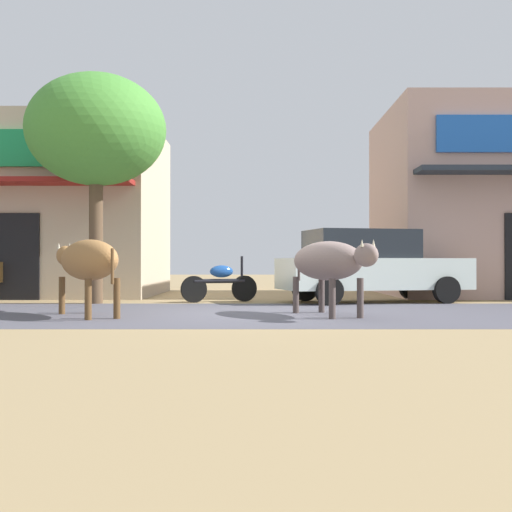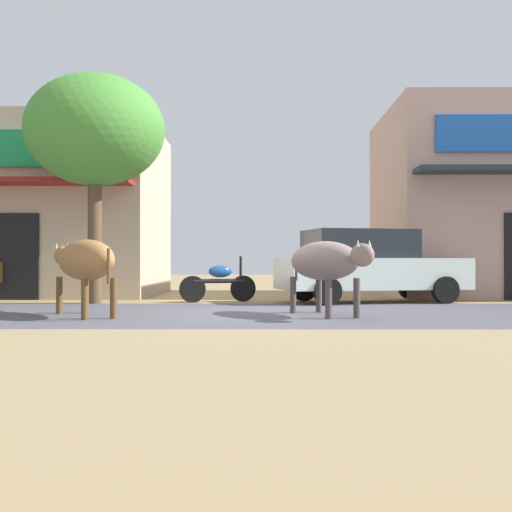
{
  "view_description": "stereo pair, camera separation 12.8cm",
  "coord_description": "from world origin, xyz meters",
  "px_view_note": "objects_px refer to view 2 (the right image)",
  "views": [
    {
      "loc": [
        -0.06,
        -12.25,
        0.9
      ],
      "look_at": [
        -0.02,
        1.43,
        1.03
      ],
      "focal_mm": 48.47,
      "sensor_mm": 36.0,
      "label": 1
    },
    {
      "loc": [
        0.07,
        -12.25,
        0.9
      ],
      "look_at": [
        -0.02,
        1.43,
        1.03
      ],
      "focal_mm": 48.47,
      "sensor_mm": 36.0,
      "label": 2
    }
  ],
  "objects_px": {
    "parked_hatchback_car": "(368,265)",
    "cow_far_dark": "(325,261)",
    "parked_motorcycle": "(219,282)",
    "roadside_tree": "(95,131)",
    "cow_near_brown": "(84,261)"
  },
  "relations": [
    {
      "from": "parked_hatchback_car",
      "to": "parked_motorcycle",
      "type": "relative_size",
      "value": 2.61
    },
    {
      "from": "cow_far_dark",
      "to": "parked_motorcycle",
      "type": "bearing_deg",
      "value": 116.4
    },
    {
      "from": "parked_hatchback_car",
      "to": "cow_far_dark",
      "type": "bearing_deg",
      "value": -108.72
    },
    {
      "from": "roadside_tree",
      "to": "parked_motorcycle",
      "type": "height_order",
      "value": "roadside_tree"
    },
    {
      "from": "parked_hatchback_car",
      "to": "cow_near_brown",
      "type": "xyz_separation_m",
      "value": [
        -5.42,
        -4.06,
        0.09
      ]
    },
    {
      "from": "parked_hatchback_car",
      "to": "parked_motorcycle",
      "type": "height_order",
      "value": "parked_hatchback_car"
    },
    {
      "from": "roadside_tree",
      "to": "parked_motorcycle",
      "type": "distance_m",
      "value": 4.35
    },
    {
      "from": "roadside_tree",
      "to": "cow_near_brown",
      "type": "xyz_separation_m",
      "value": [
        0.69,
        -3.62,
        -2.88
      ]
    },
    {
      "from": "parked_motorcycle",
      "to": "cow_near_brown",
      "type": "distance_m",
      "value": 4.66
    },
    {
      "from": "cow_near_brown",
      "to": "cow_far_dark",
      "type": "relative_size",
      "value": 0.98
    },
    {
      "from": "roadside_tree",
      "to": "cow_near_brown",
      "type": "distance_m",
      "value": 4.68
    },
    {
      "from": "roadside_tree",
      "to": "cow_far_dark",
      "type": "distance_m",
      "value": 6.61
    },
    {
      "from": "parked_motorcycle",
      "to": "cow_far_dark",
      "type": "relative_size",
      "value": 0.64
    },
    {
      "from": "parked_hatchback_car",
      "to": "cow_near_brown",
      "type": "bearing_deg",
      "value": -143.19
    },
    {
      "from": "roadside_tree",
      "to": "cow_far_dark",
      "type": "height_order",
      "value": "roadside_tree"
    }
  ]
}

